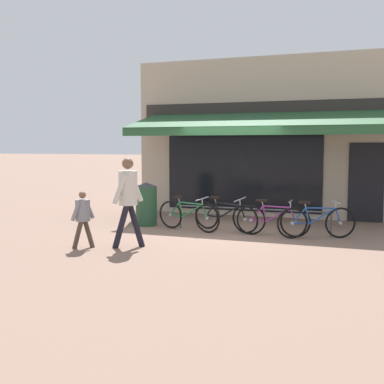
{
  "coord_description": "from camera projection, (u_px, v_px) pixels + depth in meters",
  "views": [
    {
      "loc": [
        3.14,
        -10.95,
        2.05
      ],
      "look_at": [
        -0.29,
        -1.4,
        1.05
      ],
      "focal_mm": 45.0,
      "sensor_mm": 36.0,
      "label": 1
    }
  ],
  "objects": [
    {
      "name": "ground_plane",
      "position": [
        223.0,
        231.0,
        11.51
      ],
      "size": [
        160.0,
        160.0,
        0.0
      ],
      "primitive_type": "plane",
      "color": "#846656"
    },
    {
      "name": "shop_front",
      "position": [
        283.0,
        138.0,
        14.83
      ],
      "size": [
        8.21,
        5.0,
        4.51
      ],
      "color": "tan",
      "rests_on": "ground_plane"
    },
    {
      "name": "bike_rack_rail",
      "position": [
        252.0,
        212.0,
        11.27
      ],
      "size": [
        3.69,
        0.04,
        0.57
      ],
      "color": "#47494F",
      "rests_on": "ground_plane"
    },
    {
      "name": "bicycle_green",
      "position": [
        188.0,
        215.0,
        11.47
      ],
      "size": [
        1.72,
        0.68,
        0.83
      ],
      "rotation": [
        0.08,
        0.0,
        -0.27
      ],
      "color": "black",
      "rests_on": "ground_plane"
    },
    {
      "name": "bicycle_black",
      "position": [
        225.0,
        216.0,
        11.39
      ],
      "size": [
        1.72,
        0.72,
        0.84
      ],
      "rotation": [
        0.11,
        0.0,
        -0.28
      ],
      "color": "black",
      "rests_on": "ground_plane"
    },
    {
      "name": "bicycle_purple",
      "position": [
        273.0,
        220.0,
        10.8
      ],
      "size": [
        1.67,
        0.52,
        0.82
      ],
      "rotation": [
        -0.02,
        0.0,
        0.02
      ],
      "color": "black",
      "rests_on": "ground_plane"
    },
    {
      "name": "bicycle_blue",
      "position": [
        316.0,
        222.0,
        10.51
      ],
      "size": [
        1.65,
        0.76,
        0.83
      ],
      "rotation": [
        0.03,
        0.0,
        0.39
      ],
      "color": "black",
      "rests_on": "ground_plane"
    },
    {
      "name": "pedestrian_adult",
      "position": [
        128.0,
        193.0,
        9.53
      ],
      "size": [
        0.59,
        0.68,
        1.81
      ],
      "rotation": [
        0.0,
        0.0,
        3.33
      ],
      "color": "black",
      "rests_on": "ground_plane"
    },
    {
      "name": "pedestrian_child",
      "position": [
        83.0,
        214.0,
        9.53
      ],
      "size": [
        0.4,
        0.5,
        1.15
      ],
      "rotation": [
        0.0,
        0.0,
        3.23
      ],
      "color": "#47382D",
      "rests_on": "ground_plane"
    },
    {
      "name": "litter_bin",
      "position": [
        146.0,
        204.0,
        12.22
      ],
      "size": [
        0.55,
        0.55,
        1.1
      ],
      "color": "#23472D",
      "rests_on": "ground_plane"
    }
  ]
}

